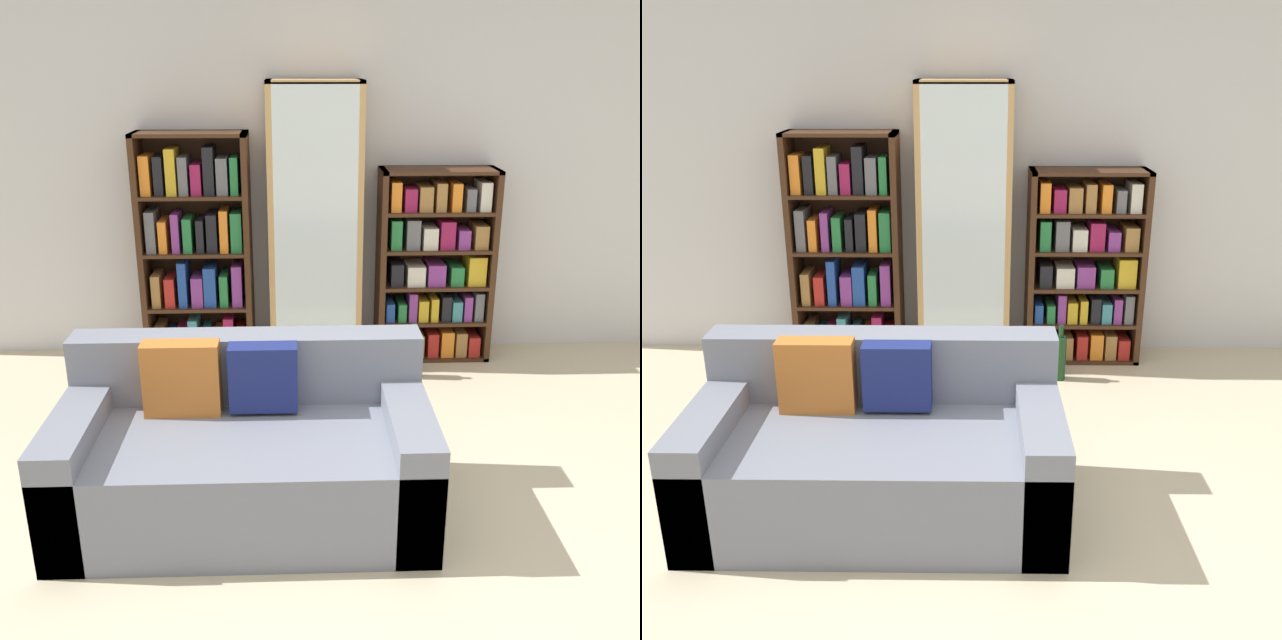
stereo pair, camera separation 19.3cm
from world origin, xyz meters
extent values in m
plane|color=beige|center=(0.00, 0.00, 0.00)|extent=(16.00, 16.00, 0.00)
cube|color=silver|center=(0.00, 2.58, 1.35)|extent=(6.49, 0.06, 2.70)
cube|color=slate|center=(-0.50, 0.45, 0.23)|extent=(1.70, 0.88, 0.45)
cube|color=slate|center=(-0.50, 0.79, 0.62)|extent=(1.70, 0.20, 0.34)
cube|color=slate|center=(-1.25, 0.45, 0.29)|extent=(0.20, 0.88, 0.57)
cube|color=slate|center=(0.25, 0.45, 0.29)|extent=(0.20, 0.88, 0.57)
cube|color=#B76628|center=(-0.80, 0.63, 0.63)|extent=(0.36, 0.12, 0.36)
cube|color=navy|center=(-0.41, 0.63, 0.63)|extent=(0.32, 0.12, 0.32)
cube|color=#3D2314|center=(-1.30, 2.37, 0.80)|extent=(0.04, 0.32, 1.60)
cube|color=#3D2314|center=(-0.58, 2.37, 0.80)|extent=(0.04, 0.32, 1.60)
cube|color=#3D2314|center=(-0.94, 2.37, 1.59)|extent=(0.76, 0.32, 0.02)
cube|color=#3D2314|center=(-0.94, 2.37, 0.01)|extent=(0.76, 0.32, 0.02)
cube|color=#3D2314|center=(-0.94, 2.52, 0.80)|extent=(0.76, 0.01, 1.60)
cube|color=#3D2314|center=(-0.94, 2.37, 0.41)|extent=(0.68, 0.32, 0.02)
cube|color=#3D2314|center=(-0.94, 2.37, 0.80)|extent=(0.68, 0.32, 0.02)
cube|color=#3D2314|center=(-0.94, 2.37, 1.19)|extent=(0.68, 0.32, 0.02)
cube|color=olive|center=(-1.22, 2.36, 0.15)|extent=(0.07, 0.24, 0.25)
cube|color=#1E4293|center=(-1.15, 2.36, 0.13)|extent=(0.05, 0.24, 0.21)
cube|color=#8E1947|center=(-1.06, 2.36, 0.14)|extent=(0.07, 0.24, 0.24)
cube|color=teal|center=(-0.98, 2.36, 0.18)|extent=(0.06, 0.24, 0.30)
cube|color=teal|center=(-0.90, 2.36, 0.14)|extent=(0.05, 0.24, 0.23)
cube|color=orange|center=(-0.81, 2.36, 0.13)|extent=(0.05, 0.24, 0.21)
cube|color=#8E1947|center=(-0.73, 2.36, 0.18)|extent=(0.07, 0.24, 0.31)
cube|color=#AD231E|center=(-0.65, 2.36, 0.14)|extent=(0.07, 0.24, 0.22)
cube|color=olive|center=(-1.22, 2.36, 0.54)|extent=(0.06, 0.24, 0.23)
cube|color=#AD231E|center=(-1.12, 2.36, 0.53)|extent=(0.07, 0.24, 0.21)
cube|color=#1E4293|center=(-1.03, 2.36, 0.58)|extent=(0.06, 0.24, 0.32)
cube|color=#7A3384|center=(-0.94, 2.36, 0.53)|extent=(0.08, 0.24, 0.21)
cube|color=#1E4293|center=(-0.85, 2.36, 0.56)|extent=(0.08, 0.24, 0.28)
cube|color=#237038|center=(-0.75, 2.36, 0.53)|extent=(0.06, 0.24, 0.22)
cube|color=#7A3384|center=(-0.66, 2.36, 0.57)|extent=(0.07, 0.24, 0.29)
cube|color=#5B5B60|center=(-1.22, 2.36, 0.95)|extent=(0.06, 0.24, 0.28)
cube|color=orange|center=(-1.14, 2.36, 0.92)|extent=(0.05, 0.24, 0.22)
cube|color=#7A3384|center=(-1.06, 2.36, 0.94)|extent=(0.05, 0.24, 0.27)
cube|color=#237038|center=(-0.98, 2.36, 0.93)|extent=(0.06, 0.24, 0.23)
cube|color=black|center=(-0.89, 2.36, 0.92)|extent=(0.05, 0.24, 0.22)
cube|color=black|center=(-0.82, 2.36, 0.94)|extent=(0.07, 0.24, 0.26)
cube|color=orange|center=(-0.73, 2.36, 0.95)|extent=(0.06, 0.24, 0.29)
cube|color=#237038|center=(-0.65, 2.36, 0.95)|extent=(0.07, 0.24, 0.27)
cube|color=orange|center=(-1.23, 2.36, 1.33)|extent=(0.07, 0.24, 0.26)
cube|color=black|center=(-1.14, 2.36, 1.33)|extent=(0.06, 0.24, 0.25)
cube|color=gold|center=(-1.06, 2.36, 1.35)|extent=(0.07, 0.24, 0.30)
cube|color=#5B5B60|center=(-0.98, 2.36, 1.32)|extent=(0.06, 0.24, 0.25)
cube|color=#8E1947|center=(-0.90, 2.36, 1.30)|extent=(0.07, 0.24, 0.20)
cube|color=black|center=(-0.82, 2.36, 1.36)|extent=(0.07, 0.24, 0.31)
cube|color=#5B5B60|center=(-0.73, 2.36, 1.32)|extent=(0.07, 0.24, 0.24)
cube|color=#237038|center=(-0.65, 2.36, 1.32)|extent=(0.05, 0.24, 0.25)
cube|color=tan|center=(-0.41, 2.35, 0.96)|extent=(0.04, 0.36, 1.92)
cube|color=tan|center=(0.18, 2.35, 0.96)|extent=(0.04, 0.36, 1.92)
cube|color=tan|center=(-0.12, 2.35, 1.91)|extent=(0.63, 0.36, 0.02)
cube|color=tan|center=(-0.12, 2.35, 0.01)|extent=(0.63, 0.36, 0.02)
cube|color=tan|center=(-0.12, 2.52, 0.96)|extent=(0.63, 0.01, 1.92)
cube|color=silver|center=(-0.12, 2.17, 0.96)|extent=(0.55, 0.01, 1.90)
cube|color=tan|center=(-0.12, 2.35, 0.40)|extent=(0.55, 0.32, 0.02)
cube|color=tan|center=(-0.12, 2.35, 0.77)|extent=(0.55, 0.32, 0.02)
cube|color=tan|center=(-0.12, 2.35, 1.15)|extent=(0.55, 0.32, 0.02)
cube|color=tan|center=(-0.12, 2.35, 1.53)|extent=(0.55, 0.32, 0.02)
cylinder|color=silver|center=(-0.31, 2.33, 0.06)|extent=(0.01, 0.01, 0.07)
cone|color=silver|center=(-0.31, 2.33, 0.14)|extent=(0.09, 0.09, 0.09)
cylinder|color=silver|center=(-0.18, 2.35, 0.06)|extent=(0.01, 0.01, 0.07)
cone|color=silver|center=(-0.18, 2.35, 0.14)|extent=(0.09, 0.09, 0.09)
cylinder|color=silver|center=(-0.05, 2.36, 0.06)|extent=(0.01, 0.01, 0.07)
cone|color=silver|center=(-0.05, 2.36, 0.14)|extent=(0.09, 0.09, 0.09)
cylinder|color=silver|center=(0.07, 2.36, 0.06)|extent=(0.01, 0.01, 0.07)
cone|color=silver|center=(0.07, 2.36, 0.14)|extent=(0.09, 0.09, 0.09)
cylinder|color=silver|center=(-0.31, 2.35, 0.45)|extent=(0.01, 0.01, 0.08)
cone|color=silver|center=(-0.31, 2.35, 0.53)|extent=(0.09, 0.09, 0.09)
cylinder|color=silver|center=(-0.18, 2.35, 0.45)|extent=(0.01, 0.01, 0.08)
cone|color=silver|center=(-0.18, 2.35, 0.53)|extent=(0.09, 0.09, 0.09)
cylinder|color=silver|center=(-0.05, 2.36, 0.45)|extent=(0.01, 0.01, 0.08)
cone|color=silver|center=(-0.05, 2.36, 0.53)|extent=(0.09, 0.09, 0.09)
cylinder|color=silver|center=(0.07, 2.34, 0.45)|extent=(0.01, 0.01, 0.08)
cone|color=silver|center=(0.07, 2.34, 0.53)|extent=(0.09, 0.09, 0.09)
cylinder|color=silver|center=(-0.32, 2.36, 0.82)|extent=(0.01, 0.01, 0.07)
cone|color=silver|center=(-0.32, 2.36, 0.89)|extent=(0.07, 0.07, 0.08)
cylinder|color=silver|center=(-0.22, 2.35, 0.82)|extent=(0.01, 0.01, 0.07)
cone|color=silver|center=(-0.22, 2.35, 0.89)|extent=(0.07, 0.07, 0.08)
cylinder|color=silver|center=(-0.12, 2.33, 0.82)|extent=(0.01, 0.01, 0.07)
cone|color=silver|center=(-0.12, 2.33, 0.89)|extent=(0.07, 0.07, 0.08)
cylinder|color=silver|center=(-0.02, 2.34, 0.82)|extent=(0.01, 0.01, 0.07)
cone|color=silver|center=(-0.02, 2.34, 0.89)|extent=(0.07, 0.07, 0.08)
cylinder|color=silver|center=(0.09, 2.35, 0.82)|extent=(0.01, 0.01, 0.07)
cone|color=silver|center=(0.09, 2.35, 0.89)|extent=(0.07, 0.07, 0.08)
cylinder|color=silver|center=(-0.31, 2.35, 1.20)|extent=(0.01, 0.01, 0.07)
cone|color=silver|center=(-0.31, 2.35, 1.27)|extent=(0.09, 0.09, 0.08)
cylinder|color=silver|center=(-0.18, 2.35, 1.20)|extent=(0.01, 0.01, 0.07)
cone|color=silver|center=(-0.18, 2.35, 1.27)|extent=(0.09, 0.09, 0.08)
cylinder|color=silver|center=(-0.05, 2.33, 1.20)|extent=(0.01, 0.01, 0.07)
cone|color=silver|center=(-0.05, 2.33, 1.27)|extent=(0.09, 0.09, 0.08)
cylinder|color=silver|center=(0.07, 2.36, 1.20)|extent=(0.01, 0.01, 0.07)
cone|color=silver|center=(0.07, 2.36, 1.27)|extent=(0.09, 0.09, 0.08)
cylinder|color=silver|center=(-0.29, 2.33, 1.58)|extent=(0.01, 0.01, 0.08)
cone|color=silver|center=(-0.29, 2.33, 1.66)|extent=(0.09, 0.09, 0.09)
cylinder|color=silver|center=(-0.12, 2.34, 1.58)|extent=(0.01, 0.01, 0.08)
cone|color=silver|center=(-0.12, 2.34, 1.66)|extent=(0.09, 0.09, 0.09)
cylinder|color=silver|center=(0.05, 2.33, 1.58)|extent=(0.01, 0.01, 0.08)
cone|color=silver|center=(0.05, 2.33, 1.66)|extent=(0.09, 0.09, 0.09)
cube|color=#3D2314|center=(0.34, 2.37, 0.68)|extent=(0.04, 0.32, 1.35)
cube|color=#3D2314|center=(1.11, 2.37, 0.68)|extent=(0.04, 0.32, 1.35)
cube|color=#3D2314|center=(0.72, 2.37, 1.34)|extent=(0.80, 0.32, 0.02)
cube|color=#3D2314|center=(0.72, 2.37, 0.01)|extent=(0.80, 0.32, 0.02)
cube|color=#3D2314|center=(0.72, 2.52, 0.68)|extent=(0.80, 0.01, 1.35)
cube|color=#3D2314|center=(0.72, 2.37, 0.29)|extent=(0.72, 0.32, 0.02)
cube|color=#3D2314|center=(0.72, 2.37, 0.55)|extent=(0.72, 0.32, 0.02)
cube|color=#3D2314|center=(0.72, 2.37, 0.81)|extent=(0.72, 0.32, 0.02)
cube|color=#3D2314|center=(0.72, 2.37, 1.07)|extent=(0.72, 0.32, 0.02)
cube|color=gold|center=(0.42, 2.36, 0.10)|extent=(0.09, 0.24, 0.15)
cube|color=#1E4293|center=(0.52, 2.36, 0.10)|extent=(0.08, 0.24, 0.14)
cube|color=olive|center=(0.63, 2.36, 0.11)|extent=(0.07, 0.24, 0.17)
cube|color=#AD231E|center=(0.72, 2.36, 0.11)|extent=(0.07, 0.24, 0.18)
cube|color=orange|center=(0.83, 2.36, 0.12)|extent=(0.09, 0.24, 0.19)
cube|color=olive|center=(0.93, 2.36, 0.11)|extent=(0.08, 0.24, 0.18)
cube|color=#AD231E|center=(1.02, 2.36, 0.10)|extent=(0.08, 0.24, 0.15)
cube|color=#1E4293|center=(0.41, 2.36, 0.37)|extent=(0.06, 0.24, 0.14)
cube|color=#237038|center=(0.49, 2.36, 0.36)|extent=(0.06, 0.24, 0.13)
cube|color=#7A3384|center=(0.57, 2.36, 0.40)|extent=(0.06, 0.24, 0.21)
cube|color=gold|center=(0.64, 2.36, 0.37)|extent=(0.07, 0.24, 0.15)
cube|color=gold|center=(0.72, 2.36, 0.38)|extent=(0.05, 0.24, 0.17)
cube|color=black|center=(0.80, 2.36, 0.39)|extent=(0.07, 0.24, 0.18)
cube|color=teal|center=(0.88, 2.36, 0.37)|extent=(0.07, 0.24, 0.15)
cube|color=#7A3384|center=(0.96, 2.36, 0.39)|extent=(0.06, 0.24, 0.18)
cube|color=#5B5B60|center=(1.04, 2.36, 0.40)|extent=(0.06, 0.24, 0.20)
cube|color=black|center=(0.45, 2.36, 0.64)|extent=(0.09, 0.24, 0.16)
cube|color=beige|center=(0.58, 2.36, 0.63)|extent=(0.12, 0.24, 0.14)
cube|color=#7A3384|center=(0.72, 2.36, 0.63)|extent=(0.12, 0.24, 0.15)
cube|color=#237038|center=(0.87, 2.36, 0.63)|extent=(0.09, 0.24, 0.14)
cube|color=gold|center=(1.00, 2.36, 0.66)|extent=(0.12, 0.24, 0.20)
cube|color=#237038|center=(0.43, 2.36, 0.92)|extent=(0.07, 0.24, 0.20)
cube|color=#5B5B60|center=(0.55, 2.36, 0.92)|extent=(0.09, 0.24, 0.21)
cube|color=beige|center=(0.67, 2.36, 0.89)|extent=(0.10, 0.24, 0.15)
cube|color=#8E1947|center=(0.78, 2.36, 0.92)|extent=(0.10, 0.24, 0.19)
cube|color=#7A3384|center=(0.90, 2.36, 0.89)|extent=(0.08, 0.24, 0.13)
cube|color=olive|center=(1.02, 2.36, 0.90)|extent=(0.09, 0.24, 0.16)
cube|color=orange|center=(0.42, 2.36, 1.18)|extent=(0.07, 0.24, 0.20)
cube|color=#8E1947|center=(0.52, 2.36, 1.16)|extent=(0.08, 0.24, 0.16)
cube|color=olive|center=(0.62, 2.36, 1.16)|extent=(0.09, 0.24, 0.17)
cube|color=olive|center=(0.72, 2.36, 1.18)|extent=(0.07, 0.24, 0.19)
cube|color=orange|center=(0.83, 2.36, 1.18)|extent=(0.06, 0.24, 0.19)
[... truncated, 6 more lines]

